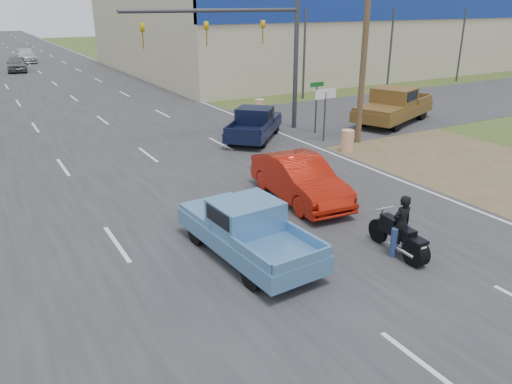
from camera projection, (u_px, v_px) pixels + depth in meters
ground at (430, 370)px, 9.20m from camera, size 200.00×200.00×0.00m
main_road at (54, 83)px, 41.53m from camera, size 15.00×180.00×0.02m
cross_road at (134, 144)px, 23.75m from camera, size 120.00×10.00×0.02m
dirt_verge at (427, 153)px, 22.44m from camera, size 8.00×18.00×0.01m
big_box_store at (354, 31)px, 55.28m from camera, size 50.00×28.10×6.60m
utility_pole_1 at (366, 27)px, 22.26m from camera, size 2.00×0.28×10.00m
utility_pole_2 at (201, 17)px, 36.81m from camera, size 2.00×0.28×10.00m
utility_pole_3 at (129, 13)px, 51.36m from camera, size 2.00×0.28×10.00m
tree_3 at (344, 3)px, 89.33m from camera, size 8.40×8.40×10.40m
tree_5 at (162, 4)px, 97.94m from camera, size 7.98×7.98×9.88m
barrel_0 at (347, 141)px, 22.47m from camera, size 0.56×0.56×1.00m
barrel_1 at (260, 108)px, 29.53m from camera, size 0.56×0.56×1.00m
lane_sign at (325, 102)px, 23.68m from camera, size 1.20×0.08×2.52m
street_name_sign at (316, 102)px, 25.28m from camera, size 0.80×0.08×2.61m
signal_mast at (250, 37)px, 23.96m from camera, size 9.12×0.40×7.00m
red_convertible at (300, 179)px, 16.83m from camera, size 2.00×4.72×1.52m
motorcycle at (401, 239)px, 13.19m from camera, size 0.67×2.19×1.11m
rider at (401, 228)px, 13.12m from camera, size 0.61×0.42×1.61m
blue_pickup at (245, 228)px, 13.13m from camera, size 2.10×4.81×1.56m
navy_pickup at (255, 123)px, 24.51m from camera, size 4.57×4.64×1.56m
brown_pickup at (393, 106)px, 27.57m from camera, size 6.34×4.29×1.96m
distant_car_grey at (17, 64)px, 48.34m from camera, size 2.20×4.51×1.48m
distant_car_silver at (26, 56)px, 55.67m from camera, size 2.24×5.00×1.42m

